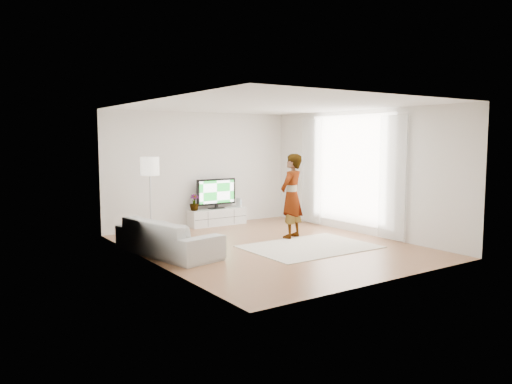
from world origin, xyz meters
TOP-DOWN VIEW (x-y plane):
  - floor at (0.00, 0.00)m, footprint 6.00×6.00m
  - ceiling at (0.00, 0.00)m, footprint 6.00×6.00m
  - wall_left at (-2.50, 0.00)m, footprint 0.02×6.00m
  - wall_right at (2.50, 0.00)m, footprint 0.02×6.00m
  - wall_back at (0.00, 3.00)m, footprint 5.00×0.02m
  - wall_front at (0.00, -3.00)m, footprint 5.00×0.02m
  - window at (2.48, 0.30)m, footprint 0.01×2.60m
  - curtain_near at (2.40, -1.00)m, footprint 0.04×0.70m
  - curtain_far at (2.40, 1.60)m, footprint 0.04×0.70m
  - media_console at (0.33, 2.76)m, footprint 1.49×0.42m
  - television at (0.33, 2.79)m, footprint 1.07×0.21m
  - game_console at (0.98, 2.76)m, footprint 0.08×0.17m
  - potted_plant at (-0.30, 2.77)m, footprint 0.28×0.28m
  - rug at (0.59, -0.50)m, footprint 2.50×1.80m
  - player at (0.85, 0.43)m, footprint 0.78×0.67m
  - sofa at (-2.01, 0.52)m, footprint 1.32×2.41m
  - floor_lamp at (-1.75, 1.95)m, footprint 0.39×0.39m

SIDE VIEW (x-z plane):
  - floor at x=0.00m, z-range 0.00..0.00m
  - rug at x=0.59m, z-range 0.00..0.01m
  - media_console at x=0.33m, z-range 0.00..0.42m
  - sofa at x=-2.01m, z-range 0.00..0.66m
  - game_console at x=0.98m, z-range 0.42..0.64m
  - potted_plant at x=-0.30m, z-range 0.42..0.82m
  - television at x=0.33m, z-range 0.45..1.19m
  - player at x=0.85m, z-range 0.01..1.83m
  - curtain_near at x=2.40m, z-range 0.05..2.65m
  - curtain_far at x=2.40m, z-range 0.05..2.65m
  - wall_left at x=-2.50m, z-range 0.00..2.80m
  - wall_right at x=2.50m, z-range 0.00..2.80m
  - wall_back at x=0.00m, z-range 0.00..2.80m
  - wall_front at x=0.00m, z-range 0.00..2.80m
  - window at x=2.48m, z-range 0.20..2.70m
  - floor_lamp at x=-1.75m, z-range 0.61..2.38m
  - ceiling at x=0.00m, z-range 2.80..2.80m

